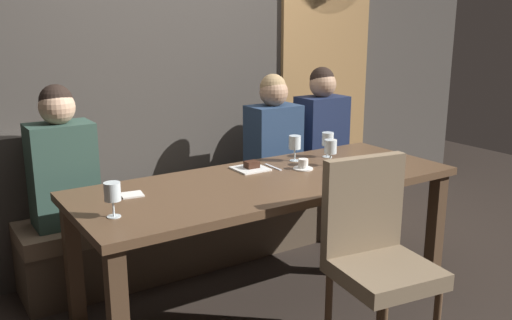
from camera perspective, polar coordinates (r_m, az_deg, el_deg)
The scene contains 17 objects.
ground at distance 3.43m, azimuth 1.29°, elevation -13.91°, with size 9.00×9.00×0.00m, color black.
back_wall_tiled at distance 4.09m, azimuth -8.50°, elevation 12.48°, with size 6.00×0.12×3.00m, color #423D38.
arched_door at distance 4.76m, azimuth 7.14°, elevation 11.14°, with size 0.90×0.05×2.55m.
dining_table at distance 3.17m, azimuth 1.36°, elevation -3.48°, with size 2.20×0.84×0.74m.
banquette_bench at distance 3.88m, azimuth -4.56°, elevation -6.77°, with size 2.50×0.44×0.45m.
chair_near_side at distance 2.76m, azimuth 12.09°, elevation -8.67°, with size 0.50×0.50×0.98m.
diner_redhead at distance 3.36m, azimuth -19.28°, elevation 0.01°, with size 0.36×0.24×0.82m.
diner_bearded at distance 3.94m, azimuth 1.79°, elevation 2.70°, with size 0.36×0.24×0.80m.
diner_far_end at distance 4.23m, azimuth 6.72°, elevation 3.60°, with size 0.36×0.24×0.82m.
wine_glass_near_right at distance 3.43m, azimuth 7.64°, elevation 1.29°, with size 0.08×0.08×0.16m.
wine_glass_end_right at distance 3.64m, azimuth 7.35°, elevation 2.02°, with size 0.08×0.08×0.16m.
wine_glass_center_front at distance 3.52m, azimuth 3.99°, elevation 1.74°, with size 0.08×0.08×0.16m.
wine_glass_far_right at distance 2.61m, azimuth -14.49°, elevation -3.34°, with size 0.08×0.08×0.16m.
espresso_cup at distance 3.35m, azimuth 4.85°, elevation -0.52°, with size 0.12×0.12×0.06m.
dessert_plate at distance 3.34m, azimuth -0.54°, elevation -0.74°, with size 0.19×0.19×0.05m.
fork_on_table at distance 3.38m, azimuth 1.76°, elevation -0.73°, with size 0.02×0.17×0.01m, color silver.
folded_napkin at distance 2.93m, azimuth -12.59°, elevation -3.49°, with size 0.11×0.10×0.01m, color silver.
Camera 1 is at (-1.71, -2.49, 1.62)m, focal length 39.07 mm.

